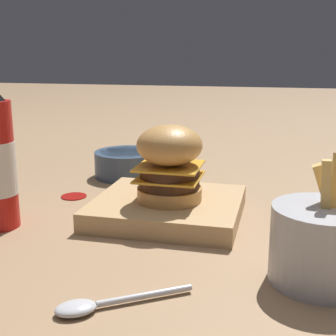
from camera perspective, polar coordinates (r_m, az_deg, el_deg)
name	(u,v)px	position (r m, az deg, el deg)	size (l,w,h in m)	color
ground_plane	(182,236)	(0.68, 1.71, -8.25)	(6.00, 6.00, 0.00)	#9E7A56
serving_board	(168,208)	(0.75, 0.00, -4.86)	(0.23, 0.21, 0.03)	tan
burger	(169,163)	(0.72, 0.18, 0.66)	(0.10, 0.10, 0.12)	tan
fries_basket	(323,243)	(0.56, 18.32, -8.72)	(0.12, 0.12, 0.15)	#B7B7BC
side_bowl	(127,163)	(0.99, -4.98, 0.59)	(0.14, 0.14, 0.05)	#384C66
spoon	(94,305)	(0.50, -9.00, -16.16)	(0.13, 0.10, 0.01)	silver
ketchup_puddle	(74,196)	(0.87, -11.40, -3.35)	(0.05, 0.05, 0.00)	#9E140F
parchment_square	(315,222)	(0.76, 17.44, -6.31)	(0.13, 0.13, 0.00)	tan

